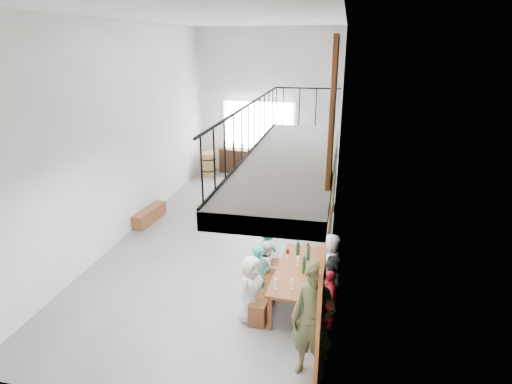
% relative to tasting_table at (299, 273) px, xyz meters
% --- Properties ---
extents(floor, '(12.00, 12.00, 0.00)m').
position_rel_tasting_table_xyz_m(floor, '(-2.20, 2.99, -0.71)').
color(floor, '#5F5F62').
rests_on(floor, ground).
extents(room_walls, '(12.00, 12.00, 12.00)m').
position_rel_tasting_table_xyz_m(room_walls, '(-2.20, 2.99, 2.85)').
color(room_walls, white).
rests_on(room_walls, ground).
extents(gateway_portal, '(2.80, 0.08, 2.80)m').
position_rel_tasting_table_xyz_m(gateway_portal, '(-2.60, 8.93, 0.69)').
color(gateway_portal, white).
rests_on(gateway_portal, ground).
extents(right_wall_decor, '(0.07, 8.28, 5.07)m').
position_rel_tasting_table_xyz_m(right_wall_decor, '(0.50, 1.13, 1.04)').
color(right_wall_decor, '#A05422').
rests_on(right_wall_decor, ground).
extents(balcony, '(1.52, 5.62, 4.00)m').
position_rel_tasting_table_xyz_m(balcony, '(-0.22, -0.13, 2.26)').
color(balcony, white).
rests_on(balcony, ground).
extents(tasting_table, '(0.99, 2.18, 0.79)m').
position_rel_tasting_table_xyz_m(tasting_table, '(0.00, 0.00, 0.00)').
color(tasting_table, brown).
rests_on(tasting_table, ground).
extents(bench_inner, '(0.43, 1.95, 0.44)m').
position_rel_tasting_table_xyz_m(bench_inner, '(-0.61, 0.03, -0.48)').
color(bench_inner, brown).
rests_on(bench_inner, ground).
extents(bench_wall, '(0.42, 2.20, 0.50)m').
position_rel_tasting_table_xyz_m(bench_wall, '(0.37, -0.10, -0.46)').
color(bench_wall, brown).
rests_on(bench_wall, ground).
extents(tableware, '(0.54, 1.62, 0.35)m').
position_rel_tasting_table_xyz_m(tableware, '(-0.03, 0.16, 0.23)').
color(tableware, black).
rests_on(tableware, tasting_table).
extents(side_bench, '(0.43, 1.45, 0.40)m').
position_rel_tasting_table_xyz_m(side_bench, '(-4.70, 3.28, -0.51)').
color(side_bench, brown).
rests_on(side_bench, ground).
extents(oak_barrel, '(0.62, 0.62, 0.91)m').
position_rel_tasting_table_xyz_m(oak_barrel, '(-4.42, 8.00, -0.25)').
color(oak_barrel, '#9C7842').
rests_on(oak_barrel, ground).
extents(serving_counter, '(1.84, 0.68, 0.95)m').
position_rel_tasting_table_xyz_m(serving_counter, '(-3.19, 8.64, -0.23)').
color(serving_counter, '#341E0E').
rests_on(serving_counter, ground).
extents(counter_bottles, '(1.55, 0.21, 0.28)m').
position_rel_tasting_table_xyz_m(counter_bottles, '(-3.20, 8.62, 0.38)').
color(counter_bottles, black).
rests_on(counter_bottles, serving_counter).
extents(guest_left_a, '(0.65, 0.76, 1.32)m').
position_rel_tasting_table_xyz_m(guest_left_a, '(-0.82, -0.67, -0.05)').
color(guest_left_a, silver).
rests_on(guest_left_a, ground).
extents(guest_left_b, '(0.44, 0.54, 1.29)m').
position_rel_tasting_table_xyz_m(guest_left_b, '(-0.77, -0.12, -0.06)').
color(guest_left_b, teal).
rests_on(guest_left_b, ground).
extents(guest_left_c, '(0.50, 0.60, 1.12)m').
position_rel_tasting_table_xyz_m(guest_left_c, '(-0.70, 0.43, -0.15)').
color(guest_left_c, silver).
rests_on(guest_left_c, ground).
extents(guest_left_d, '(0.56, 0.88, 1.29)m').
position_rel_tasting_table_xyz_m(guest_left_d, '(-0.77, 0.94, -0.06)').
color(guest_left_d, teal).
rests_on(guest_left_d, ground).
extents(guest_right_a, '(0.38, 0.71, 1.15)m').
position_rel_tasting_table_xyz_m(guest_right_a, '(0.61, -0.57, -0.13)').
color(guest_right_a, red).
rests_on(guest_right_a, ground).
extents(guest_right_b, '(0.58, 1.05, 1.08)m').
position_rel_tasting_table_xyz_m(guest_right_b, '(0.64, 0.15, -0.17)').
color(guest_right_b, black).
rests_on(guest_right_b, ground).
extents(guest_right_c, '(0.51, 0.69, 1.29)m').
position_rel_tasting_table_xyz_m(guest_right_c, '(0.59, 0.62, -0.06)').
color(guest_right_c, silver).
rests_on(guest_right_c, ground).
extents(host_standing, '(0.81, 0.64, 1.95)m').
position_rel_tasting_table_xyz_m(host_standing, '(0.40, -1.85, 0.27)').
color(host_standing, '#4B4E2C').
rests_on(host_standing, ground).
extents(potted_plant, '(0.53, 0.50, 0.47)m').
position_rel_tasting_table_xyz_m(potted_plant, '(0.25, 3.57, -0.47)').
color(potted_plant, '#204C1D').
rests_on(potted_plant, ground).
extents(bicycle_near, '(1.76, 1.05, 0.87)m').
position_rel_tasting_table_xyz_m(bicycle_near, '(-1.95, 8.57, -0.27)').
color(bicycle_near, black).
rests_on(bicycle_near, ground).
extents(bicycle_far, '(1.97, 0.86, 1.15)m').
position_rel_tasting_table_xyz_m(bicycle_far, '(-1.46, 7.95, -0.13)').
color(bicycle_far, black).
rests_on(bicycle_far, ground).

